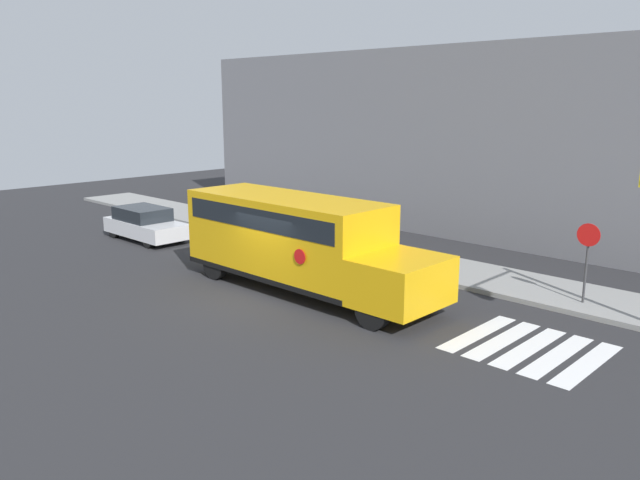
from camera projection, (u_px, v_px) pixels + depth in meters
ground_plane at (261, 298)px, 18.95m from camera, size 60.00×60.00×0.00m
sidewalk_strip at (392, 258)px, 23.50m from camera, size 44.00×3.00×0.15m
building_backdrop at (485, 143)px, 27.18m from camera, size 32.00×4.00×8.14m
crosswalk_stripes at (529, 348)px, 15.17m from camera, size 3.30×3.20×0.01m
school_bus at (297, 238)px, 19.49m from camera, size 9.11×2.57×2.93m
parked_car at (145, 224)px, 26.72m from camera, size 4.23×1.74×1.39m
stop_sign at (587, 253)px, 17.75m from camera, size 0.66×0.10×2.49m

